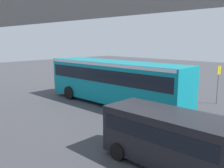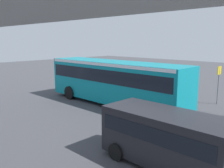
{
  "view_description": "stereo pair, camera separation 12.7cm",
  "coord_description": "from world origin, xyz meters",
  "px_view_note": "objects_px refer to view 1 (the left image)",
  "views": [
    {
      "loc": [
        -12.6,
        13.4,
        4.63
      ],
      "look_at": [
        -1.08,
        1.21,
        1.6
      ],
      "focal_mm": 38.76,
      "sensor_mm": 36.0,
      "label": 1
    },
    {
      "loc": [
        -12.69,
        13.31,
        4.63
      ],
      "look_at": [
        -1.08,
        1.21,
        1.6
      ],
      "focal_mm": 38.76,
      "sensor_mm": 36.0,
      "label": 2
    }
  ],
  "objects_px": {
    "parked_van": "(167,135)",
    "bicycle_green": "(211,141)",
    "city_bus": "(114,79)",
    "traffic_sign": "(218,79)"
  },
  "relations": [
    {
      "from": "parked_van",
      "to": "bicycle_green",
      "type": "bearing_deg",
      "value": -105.4
    },
    {
      "from": "city_bus",
      "to": "parked_van",
      "type": "distance_m",
      "value": 9.05
    },
    {
      "from": "city_bus",
      "to": "parked_van",
      "type": "bearing_deg",
      "value": 145.6
    },
    {
      "from": "bicycle_green",
      "to": "traffic_sign",
      "type": "xyz_separation_m",
      "value": [
        2.66,
        -7.92,
        1.52
      ]
    },
    {
      "from": "city_bus",
      "to": "parked_van",
      "type": "height_order",
      "value": "city_bus"
    },
    {
      "from": "bicycle_green",
      "to": "traffic_sign",
      "type": "distance_m",
      "value": 8.49
    },
    {
      "from": "bicycle_green",
      "to": "traffic_sign",
      "type": "height_order",
      "value": "traffic_sign"
    },
    {
      "from": "parked_van",
      "to": "traffic_sign",
      "type": "height_order",
      "value": "traffic_sign"
    },
    {
      "from": "parked_van",
      "to": "traffic_sign",
      "type": "distance_m",
      "value": 10.6
    },
    {
      "from": "city_bus",
      "to": "bicycle_green",
      "type": "relative_size",
      "value": 6.52
    }
  ]
}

